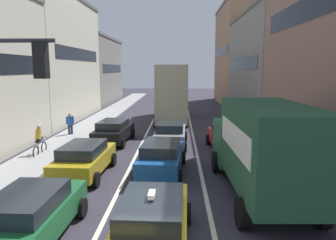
% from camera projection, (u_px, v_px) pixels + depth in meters
% --- Properties ---
extents(sidewalk_left, '(2.60, 64.00, 0.14)m').
position_uv_depth(sidewalk_left, '(96.00, 122.00, 28.04)').
color(sidewalk_left, '#9B9B9B').
rests_on(sidewalk_left, ground).
extents(lane_stripe_left, '(0.16, 60.00, 0.01)m').
position_uv_depth(lane_stripe_left, '(152.00, 123.00, 27.89)').
color(lane_stripe_left, silver).
rests_on(lane_stripe_left, ground).
extents(lane_stripe_right, '(0.16, 60.00, 0.01)m').
position_uv_depth(lane_stripe_right, '(190.00, 123.00, 27.78)').
color(lane_stripe_right, silver).
rests_on(lane_stripe_right, ground).
extents(building_row_left, '(7.20, 43.90, 11.30)m').
position_uv_depth(building_row_left, '(42.00, 66.00, 29.21)').
color(building_row_left, beige).
rests_on(building_row_left, ground).
extents(building_row_right, '(7.20, 43.90, 13.78)m').
position_uv_depth(building_row_right, '(282.00, 52.00, 28.25)').
color(building_row_right, '#9E7556').
rests_on(building_row_right, ground).
extents(removalist_box_truck, '(2.90, 7.77, 3.58)m').
position_uv_depth(removalist_box_truck, '(262.00, 146.00, 11.54)').
color(removalist_box_truck, '#1E5933').
rests_on(removalist_box_truck, ground).
extents(taxi_centre_lane_front, '(2.16, 4.35, 1.66)m').
position_uv_depth(taxi_centre_lane_front, '(153.00, 221.00, 8.30)').
color(taxi_centre_lane_front, yellow).
rests_on(taxi_centre_lane_front, ground).
extents(sedan_left_lane_front, '(2.14, 4.34, 1.49)m').
position_uv_depth(sedan_left_lane_front, '(30.00, 215.00, 8.67)').
color(sedan_left_lane_front, '#19592D').
rests_on(sedan_left_lane_front, ground).
extents(sedan_centre_lane_second, '(2.30, 4.41, 1.49)m').
position_uv_depth(sedan_centre_lane_second, '(161.00, 156.00, 14.48)').
color(sedan_centre_lane_second, '#194C8C').
rests_on(sedan_centre_lane_second, ground).
extents(wagon_left_lane_second, '(2.19, 4.36, 1.49)m').
position_uv_depth(wagon_left_lane_second, '(84.00, 158.00, 14.13)').
color(wagon_left_lane_second, '#B29319').
rests_on(wagon_left_lane_second, ground).
extents(hatchback_centre_lane_third, '(2.17, 4.35, 1.49)m').
position_uv_depth(hatchback_centre_lane_third, '(170.00, 133.00, 19.63)').
color(hatchback_centre_lane_third, gray).
rests_on(hatchback_centre_lane_third, ground).
extents(sedan_left_lane_third, '(2.29, 4.41, 1.49)m').
position_uv_depth(sedan_left_lane_third, '(114.00, 131.00, 20.42)').
color(sedan_left_lane_third, black).
rests_on(sedan_left_lane_third, ground).
extents(sedan_right_lane_behind_truck, '(2.23, 4.38, 1.49)m').
position_uv_depth(sedan_right_lane_behind_truck, '(228.00, 137.00, 18.52)').
color(sedan_right_lane_behind_truck, '#A51E1E').
rests_on(sedan_right_lane_behind_truck, ground).
extents(bus_mid_queue_primary, '(3.05, 10.57, 5.06)m').
position_uv_depth(bus_mid_queue_primary, '(171.00, 90.00, 28.53)').
color(bus_mid_queue_primary, '#BFB793').
rests_on(bus_mid_queue_primary, ground).
extents(cyclist_on_sidewalk, '(0.50, 1.73, 1.72)m').
position_uv_depth(cyclist_on_sidewalk, '(39.00, 141.00, 17.30)').
color(cyclist_on_sidewalk, black).
rests_on(cyclist_on_sidewalk, ground).
extents(pedestrian_near_kerb, '(0.51, 0.34, 1.66)m').
position_uv_depth(pedestrian_near_kerb, '(70.00, 123.00, 22.45)').
color(pedestrian_near_kerb, '#262D47').
rests_on(pedestrian_near_kerb, ground).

